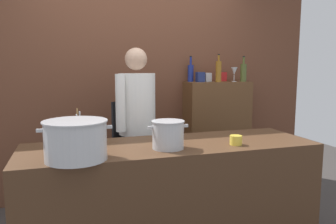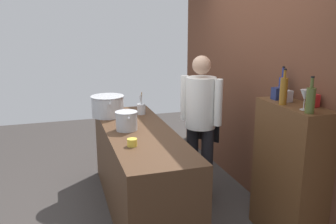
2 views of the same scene
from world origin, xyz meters
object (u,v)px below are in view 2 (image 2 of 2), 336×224
spice_tin_red (314,101)px  spice_tin_silver (287,96)px  wine_bottle_amber (284,91)px  wine_bottle_olive (310,100)px  spice_tin_navy (277,94)px  chef (201,117)px  wine_glass_short (305,96)px  utensil_crock (141,109)px  stockpot_small (127,121)px  butter_jar (132,142)px  stockpot_large (108,106)px  wine_bottle_cobalt (282,86)px

spice_tin_red → spice_tin_silver: size_ratio=1.05×
wine_bottle_amber → wine_bottle_olive: wine_bottle_amber is taller
wine_bottle_amber → spice_tin_navy: size_ratio=2.80×
chef → wine_bottle_amber: 1.18m
wine_glass_short → utensil_crock: bearing=-152.2°
stockpot_small → spice_tin_silver: spice_tin_silver is taller
utensil_crock → wine_glass_short: bearing=27.8°
butter_jar → wine_glass_short: size_ratio=0.55×
butter_jar → spice_tin_navy: spice_tin_navy is taller
butter_jar → wine_bottle_olive: bearing=58.4°
utensil_crock → spice_tin_red: (1.74, 1.11, 0.39)m
utensil_crock → wine_bottle_olive: (1.92, 0.93, 0.45)m
stockpot_large → butter_jar: stockpot_large is taller
chef → wine_glass_short: (1.25, 0.39, 0.46)m
wine_bottle_amber → wine_glass_short: bearing=11.5°
stockpot_large → spice_tin_navy: size_ratio=4.06×
butter_jar → spice_tin_red: bearing=67.2°
stockpot_small → wine_bottle_amber: 1.62m
chef → spice_tin_silver: 1.12m
wine_bottle_cobalt → wine_glass_short: (0.50, -0.13, 0.01)m
butter_jar → spice_tin_silver: spice_tin_silver is taller
stockpot_large → spice_tin_silver: 2.12m
wine_bottle_amber → wine_glass_short: size_ratio=1.87×
utensil_crock → spice_tin_navy: spice_tin_navy is taller
chef → spice_tin_silver: chef is taller
wine_bottle_amber → spice_tin_silver: wine_bottle_amber is taller
stockpot_small → spice_tin_red: 1.84m
stockpot_large → stockpot_small: stockpot_large is taller
wine_bottle_amber → spice_tin_silver: bearing=129.1°
wine_bottle_olive → wine_bottle_cobalt: 0.62m
stockpot_large → spice_tin_red: 2.36m
chef → stockpot_large: (-0.59, -0.97, 0.06)m
stockpot_small → wine_bottle_cobalt: 1.61m
wine_bottle_cobalt → wine_glass_short: size_ratio=1.76×
utensil_crock → wine_bottle_amber: 1.89m
stockpot_large → wine_bottle_cobalt: size_ratio=1.54×
chef → stockpot_large: bearing=21.4°
utensil_crock → spice_tin_red: 2.10m
wine_glass_short → spice_tin_navy: size_ratio=1.50×
stockpot_small → chef: bearing=93.3°
butter_jar → spice_tin_silver: (0.37, 1.37, 0.43)m
wine_bottle_cobalt → spice_tin_silver: bearing=-20.7°
stockpot_large → butter_jar: (1.16, 0.06, -0.09)m
butter_jar → wine_glass_short: (0.68, 1.31, 0.49)m
wine_bottle_olive → wine_bottle_cobalt: bearing=165.4°
wine_bottle_amber → wine_bottle_olive: bearing=3.2°
spice_tin_navy → stockpot_large: bearing=-135.7°
chef → wine_glass_short: size_ratio=9.83×
wine_bottle_olive → wine_bottle_cobalt: (-0.60, 0.16, -0.00)m
wine_glass_short → spice_tin_red: size_ratio=1.56×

